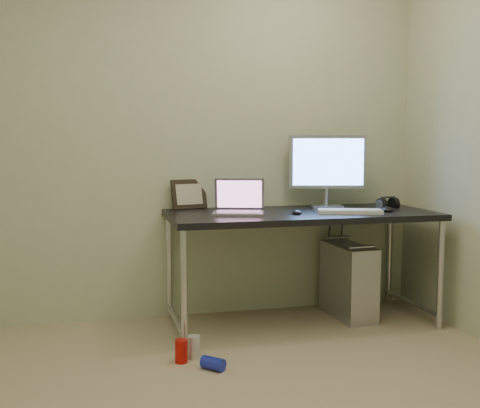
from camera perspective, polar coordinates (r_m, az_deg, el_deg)
name	(u,v)px	position (r m, az deg, el deg)	size (l,w,h in m)	color
wall_back	(172,135)	(4.12, -6.49, 6.48)	(3.50, 0.02, 2.50)	beige
desk	(301,223)	(3.97, 5.80, -1.78)	(1.74, 0.76, 0.75)	black
tower_computer	(348,281)	(4.24, 10.24, -7.19)	(0.24, 0.50, 0.54)	silver
cable_a	(327,253)	(4.43, 8.25, -4.63)	(0.01, 0.01, 0.70)	black
cable_b	(340,256)	(4.45, 9.42, -4.86)	(0.01, 0.01, 0.72)	black
can_red	(181,351)	(3.41, -5.59, -13.72)	(0.07, 0.07, 0.13)	red
can_white	(194,347)	(3.47, -4.38, -13.38)	(0.07, 0.07, 0.13)	silver
can_blue	(213,364)	(3.31, -2.57, -14.87)	(0.07, 0.07, 0.13)	#1D28BF
laptop	(239,206)	(3.83, -0.11, -0.16)	(0.38, 0.34, 0.22)	#AAABB1
monitor	(327,165)	(4.23, 8.28, 3.65)	(0.53, 0.20, 0.50)	#AAABB1
keyboard	(350,211)	(3.92, 10.38, -0.70)	(0.41, 0.13, 0.02)	silver
mouse_right	(387,208)	(4.08, 13.78, -0.40)	(0.08, 0.12, 0.04)	black
mouse_left	(297,211)	(3.83, 5.39, -0.71)	(0.06, 0.10, 0.03)	black
headphones	(388,204)	(4.28, 13.82, -0.02)	(0.17, 0.10, 0.10)	black
picture_frame	(189,194)	(4.12, -4.86, 0.94)	(0.25, 0.03, 0.20)	black
webcam	(236,195)	(4.10, -0.42, 0.87)	(0.05, 0.04, 0.13)	silver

